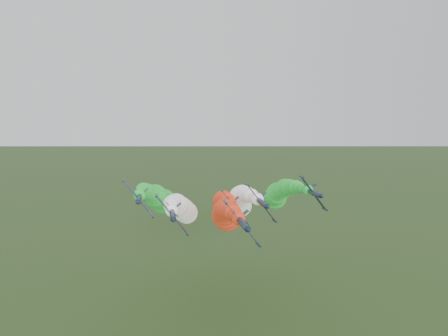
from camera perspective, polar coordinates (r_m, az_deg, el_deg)
The scene contains 6 objects.
jet_lead at distance 126.24m, azimuth 0.30°, elevation -6.03°, with size 14.74×70.39×21.36m.
jet_inner_left at distance 134.22m, azimuth -5.72°, elevation -5.27°, with size 14.08×69.73×20.70m.
jet_inner_right at distance 139.08m, azimuth 2.20°, elevation -4.28°, with size 14.39×70.04×21.01m.
jet_outer_left at distance 143.70m, azimuth -8.60°, elevation -3.92°, with size 14.40×70.04×21.01m.
jet_outer_right at distance 151.58m, azimuth 7.15°, elevation -3.41°, with size 14.12×69.76×20.73m.
jet_trail at distance 155.33m, azimuth -0.07°, elevation -4.66°, with size 14.93×70.57×21.54m.
Camera 1 is at (-10.57, -92.40, 61.28)m, focal length 35.00 mm.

